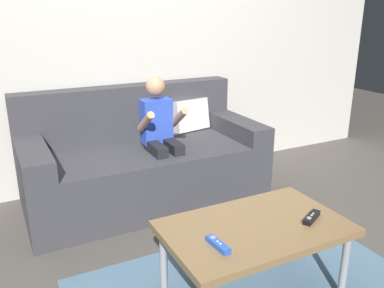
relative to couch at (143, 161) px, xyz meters
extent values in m
plane|color=#4C4742|center=(0.10, -1.06, -0.28)|extent=(9.55, 9.55, 0.00)
cube|color=beige|center=(0.10, 0.39, 0.97)|extent=(4.77, 0.05, 2.50)
cube|color=#38383D|center=(-0.01, -0.05, -0.08)|extent=(1.66, 0.80, 0.41)
cube|color=#38383D|center=(-0.01, 0.27, 0.32)|extent=(1.66, 0.16, 0.38)
cube|color=#38383D|center=(-0.75, -0.05, 0.19)|extent=(0.18, 0.80, 0.13)
cube|color=#38383D|center=(0.73, -0.05, 0.19)|extent=(0.18, 0.80, 0.13)
cube|color=silver|center=(0.47, 0.19, 0.25)|extent=(0.33, 0.21, 0.26)
cylinder|color=black|center=(0.02, -0.34, -0.08)|extent=(0.07, 0.07, 0.41)
cylinder|color=black|center=(0.14, -0.34, -0.08)|extent=(0.07, 0.07, 0.41)
cube|color=black|center=(0.02, -0.22, 0.16)|extent=(0.08, 0.25, 0.08)
cube|color=black|center=(0.14, -0.22, 0.16)|extent=(0.08, 0.25, 0.08)
cube|color=blue|center=(0.08, -0.09, 0.31)|extent=(0.20, 0.12, 0.31)
cylinder|color=tan|center=(-0.04, -0.20, 0.35)|extent=(0.05, 0.22, 0.18)
cylinder|color=tan|center=(0.20, -0.20, 0.35)|extent=(0.05, 0.22, 0.18)
sphere|color=tan|center=(0.08, -0.09, 0.55)|extent=(0.13, 0.13, 0.13)
cube|color=brown|center=(0.08, -1.28, 0.09)|extent=(0.85, 0.52, 0.04)
cylinder|color=gray|center=(0.45, -1.49, -0.11)|extent=(0.04, 0.04, 0.35)
cylinder|color=gray|center=(-0.30, -1.06, -0.11)|extent=(0.04, 0.04, 0.35)
cylinder|color=gray|center=(0.45, -1.06, -0.11)|extent=(0.04, 0.04, 0.35)
cube|color=black|center=(0.34, -1.36, 0.11)|extent=(0.14, 0.10, 0.02)
cylinder|color=#99999E|center=(0.31, -1.37, 0.13)|extent=(0.02, 0.02, 0.00)
cylinder|color=silver|center=(0.34, -1.36, 0.13)|extent=(0.01, 0.01, 0.00)
cylinder|color=silver|center=(0.36, -1.35, 0.13)|extent=(0.01, 0.01, 0.00)
cube|color=blue|center=(-0.17, -1.36, 0.11)|extent=(0.05, 0.14, 0.02)
cylinder|color=#99999E|center=(-0.17, -1.32, 0.13)|extent=(0.02, 0.02, 0.00)
cylinder|color=silver|center=(-0.17, -1.35, 0.13)|extent=(0.01, 0.01, 0.00)
cylinder|color=silver|center=(-0.17, -1.37, 0.13)|extent=(0.01, 0.01, 0.00)
camera|label=1|loc=(-0.94, -2.63, 1.05)|focal=38.13mm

